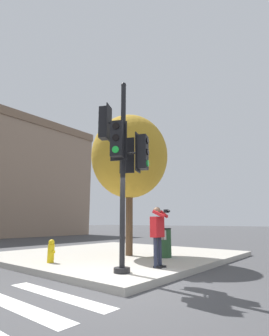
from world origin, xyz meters
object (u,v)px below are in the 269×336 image
(person_photographer, at_px, (158,231))
(street_tree, at_px, (129,157))
(trash_bin, at_px, (163,242))
(traffic_signal_pole, at_px, (123,153))
(fire_hydrant, at_px, (51,251))

(person_photographer, bearing_deg, street_tree, 57.93)
(street_tree, bearing_deg, trash_bin, -72.01)
(trash_bin, bearing_deg, street_tree, 107.99)
(traffic_signal_pole, distance_m, street_tree, 3.41)
(fire_hydrant, xyz_separation_m, trash_bin, (3.21, -1.97, 0.16))
(fire_hydrant, bearing_deg, trash_bin, -31.49)
(traffic_signal_pole, relative_size, person_photographer, 3.11)
(traffic_signal_pole, relative_size, trash_bin, 5.08)
(traffic_signal_pole, bearing_deg, person_photographer, -11.63)
(street_tree, height_order, trash_bin, street_tree)
(trash_bin, bearing_deg, fire_hydrant, 148.51)
(person_photographer, distance_m, fire_hydrant, 3.37)
(person_photographer, bearing_deg, trash_bin, 29.58)
(street_tree, relative_size, fire_hydrant, 7.89)
(fire_hydrant, distance_m, trash_bin, 3.77)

